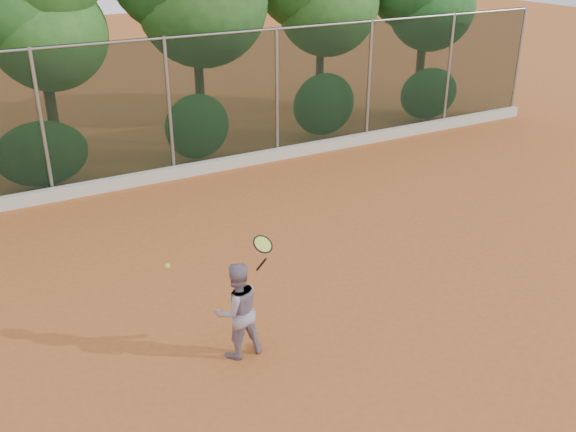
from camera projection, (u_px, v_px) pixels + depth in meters
ground at (317, 304)px, 10.91m from camera, size 80.00×80.00×0.00m
concrete_curb at (177, 172)px, 16.27m from camera, size 24.00×0.20×0.30m
tennis_player at (237, 310)px, 9.35m from camera, size 0.74×0.58×1.52m
chainlink_fence at (169, 105)px, 15.70m from camera, size 24.09×0.09×3.50m
tennis_racket at (263, 247)px, 8.95m from camera, size 0.37×0.34×0.58m
tennis_ball_in_flight at (167, 266)px, 8.45m from camera, size 0.07×0.07×0.07m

